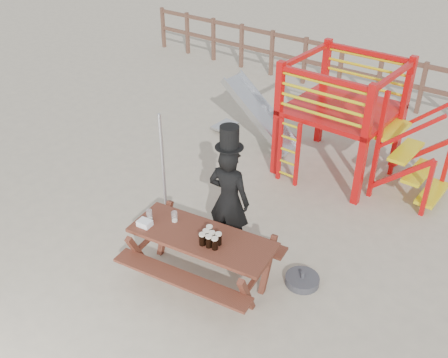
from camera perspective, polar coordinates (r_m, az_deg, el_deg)
ground at (r=7.13m, az=-2.73°, el=-9.92°), size 60.00×60.00×0.00m
back_fence at (r=12.19m, az=19.56°, el=10.88°), size 15.09×0.09×1.20m
playground_fort at (r=9.06m, az=12.76°, el=7.15°), size 4.71×1.84×2.10m
picnic_table at (r=6.64m, az=-2.52°, el=-8.35°), size 2.10×1.62×0.74m
man_with_hat at (r=6.90m, az=0.57°, el=-2.17°), size 0.67×0.51×1.98m
metal_pole at (r=7.11m, az=-6.88°, el=-0.08°), size 0.04×0.04×2.03m
parasol_base at (r=6.92m, az=8.93°, el=-11.34°), size 0.46×0.46×0.20m
paper_bag at (r=6.69m, az=-9.06°, el=-5.01°), size 0.20×0.16×0.08m
stout_pints at (r=6.29m, az=-1.58°, el=-6.76°), size 0.29×0.26×0.17m
empty_glasses at (r=6.73m, az=-7.11°, el=-4.23°), size 0.37×0.26×0.15m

